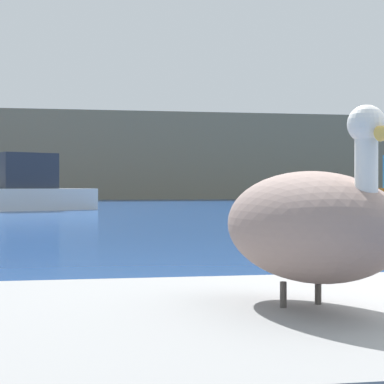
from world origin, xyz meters
The scene contains 4 objects.
hillside_backdrop centered at (0.00, 64.81, 4.10)m, with size 140.00×11.37×8.20m, color #7F755B.
pier_dock centered at (-1.49, -0.36, 0.32)m, with size 3.27×2.23×0.63m, color gray.
pelican centered at (-1.49, -0.37, 1.00)m, with size 0.82×1.33×0.85m.
fishing_boat_white centered at (-5.04, 31.35, 1.02)m, with size 8.02×5.63×4.10m.
Camera 1 is at (-2.52, -3.21, 1.16)m, focal length 63.56 mm.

